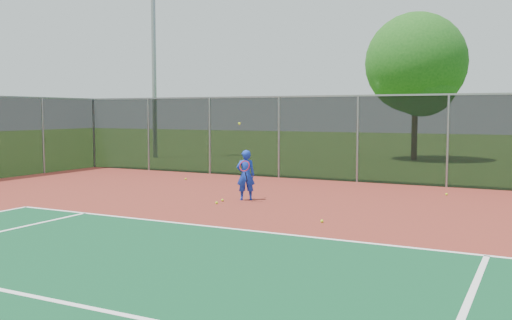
% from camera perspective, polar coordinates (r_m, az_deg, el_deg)
% --- Properties ---
extents(ground, '(120.00, 120.00, 0.00)m').
position_cam_1_polar(ground, '(8.10, 5.56, -12.82)').
color(ground, '#315618').
rests_on(ground, ground).
extents(court_apron, '(30.00, 20.00, 0.02)m').
position_cam_1_polar(court_apron, '(9.92, 9.84, -9.51)').
color(court_apron, maroon).
rests_on(court_apron, ground).
extents(fence_back, '(30.00, 0.06, 3.03)m').
position_cam_1_polar(fence_back, '(19.42, 18.63, 1.94)').
color(fence_back, black).
rests_on(fence_back, court_apron).
extents(tennis_player, '(0.61, 0.69, 2.15)m').
position_cam_1_polar(tennis_player, '(15.74, -1.04, -1.50)').
color(tennis_player, '#1436C3').
rests_on(tennis_player, court_apron).
extents(practice_ball_0, '(0.07, 0.07, 0.07)m').
position_cam_1_polar(practice_ball_0, '(15.61, -3.37, -4.03)').
color(practice_ball_0, '#C4EE1B').
rests_on(practice_ball_0, court_apron).
extents(practice_ball_1, '(0.07, 0.07, 0.07)m').
position_cam_1_polar(practice_ball_1, '(17.60, 18.52, -3.26)').
color(practice_ball_1, '#C4EE1B').
rests_on(practice_ball_1, court_apron).
extents(practice_ball_2, '(0.07, 0.07, 0.07)m').
position_cam_1_polar(practice_ball_2, '(20.65, -7.04, -1.89)').
color(practice_ball_2, '#C4EE1B').
rests_on(practice_ball_2, court_apron).
extents(practice_ball_3, '(0.07, 0.07, 0.07)m').
position_cam_1_polar(practice_ball_3, '(15.18, -3.96, -4.29)').
color(practice_ball_3, '#C4EE1B').
rests_on(practice_ball_3, court_apron).
extents(practice_ball_5, '(0.07, 0.07, 0.07)m').
position_cam_1_polar(practice_ball_5, '(12.71, 6.61, -6.09)').
color(practice_ball_5, '#C4EE1B').
rests_on(practice_ball_5, court_apron).
extents(floodlight_nw, '(0.90, 0.40, 12.95)m').
position_cam_1_polar(floodlight_nw, '(31.62, -10.23, 13.48)').
color(floodlight_nw, gray).
rests_on(floodlight_nw, ground).
extents(tree_back_left, '(5.09, 5.09, 7.47)m').
position_cam_1_polar(tree_back_left, '(30.20, 15.86, 8.88)').
color(tree_back_left, '#362413').
rests_on(tree_back_left, ground).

